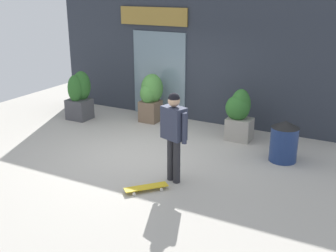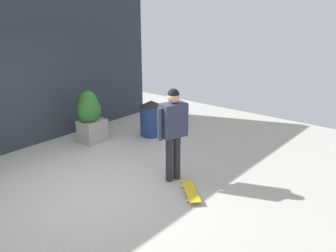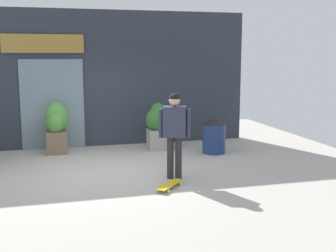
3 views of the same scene
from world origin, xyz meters
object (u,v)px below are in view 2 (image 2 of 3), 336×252
object	(u,v)px
skateboarder	(173,126)
skateboard	(190,191)
planter_box_right	(90,115)
trash_bin	(152,118)

from	to	relation	value
skateboarder	skateboard	world-z (taller)	skateboarder
skateboarder	planter_box_right	xyz separation A→B (m)	(0.32, 2.66, -0.39)
skateboarder	skateboard	distance (m)	1.15
trash_bin	skateboard	bearing A→B (deg)	-126.21
skateboard	trash_bin	size ratio (longest dim) A/B	0.82
skateboard	planter_box_right	bearing A→B (deg)	-147.84
skateboarder	trash_bin	size ratio (longest dim) A/B	1.95
skateboarder	planter_box_right	distance (m)	2.71
planter_box_right	skateboarder	bearing A→B (deg)	-96.92
skateboarder	trash_bin	world-z (taller)	skateboarder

